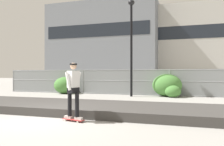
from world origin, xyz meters
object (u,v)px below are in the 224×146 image
(street_lamp, at_px, (131,36))
(parked_car_mid, at_px, (160,82))
(shrub_right, at_px, (173,91))
(skateboard, at_px, (73,120))
(shrub_left, at_px, (64,85))
(skater, at_px, (73,87))
(shrub_center, at_px, (167,85))
(parked_car_near, at_px, (84,81))

(street_lamp, height_order, parked_car_mid, street_lamp)
(street_lamp, xyz_separation_m, shrub_right, (2.72, 0.12, -3.69))
(skateboard, relative_size, shrub_left, 0.50)
(skater, xyz_separation_m, parked_car_mid, (1.32, 13.37, -0.28))
(parked_car_mid, relative_size, shrub_right, 4.41)
(shrub_center, bearing_deg, shrub_right, -55.98)
(parked_car_near, xyz_separation_m, shrub_left, (0.09, -3.75, -0.20))
(shrub_center, xyz_separation_m, shrub_right, (0.42, -0.62, -0.36))
(shrub_right, bearing_deg, street_lamp, -177.38)
(skateboard, height_order, street_lamp, street_lamp)
(skateboard, relative_size, shrub_center, 0.42)
(parked_car_mid, height_order, shrub_right, parked_car_mid)
(skateboard, bearing_deg, parked_car_mid, 84.37)
(street_lamp, distance_m, parked_car_mid, 5.91)
(skater, distance_m, shrub_left, 10.69)
(skater, xyz_separation_m, street_lamp, (-0.10, 8.65, 2.98))
(parked_car_mid, bearing_deg, shrub_right, -74.22)
(shrub_left, bearing_deg, parked_car_near, 91.36)
(skateboard, relative_size, street_lamp, 0.13)
(parked_car_near, height_order, shrub_left, parked_car_near)
(skateboard, distance_m, shrub_center, 9.67)
(street_lamp, bearing_deg, parked_car_mid, 73.27)
(street_lamp, height_order, parked_car_near, street_lamp)
(skater, bearing_deg, parked_car_mid, 84.37)
(shrub_left, relative_size, shrub_center, 0.85)
(skater, relative_size, parked_car_near, 0.41)
(street_lamp, bearing_deg, shrub_right, 2.62)
(skateboard, relative_size, parked_car_mid, 0.18)
(parked_car_near, xyz_separation_m, shrub_center, (7.78, -3.53, -0.08))
(skateboard, relative_size, parked_car_near, 0.19)
(skateboard, distance_m, street_lamp, 9.54)
(parked_car_mid, bearing_deg, skater, -95.63)
(parked_car_near, xyz_separation_m, parked_car_mid, (6.89, 0.45, 0.00))
(shrub_left, bearing_deg, shrub_right, -2.80)
(shrub_left, xyz_separation_m, shrub_right, (8.10, -0.40, -0.24))
(skateboard, distance_m, skater, 1.06)
(shrub_right, bearing_deg, skater, -106.61)
(parked_car_near, distance_m, shrub_left, 3.76)
(shrub_left, height_order, shrub_right, shrub_left)
(street_lamp, height_order, shrub_center, street_lamp)
(parked_car_near, bearing_deg, shrub_right, -26.85)
(parked_car_near, bearing_deg, shrub_center, -24.42)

